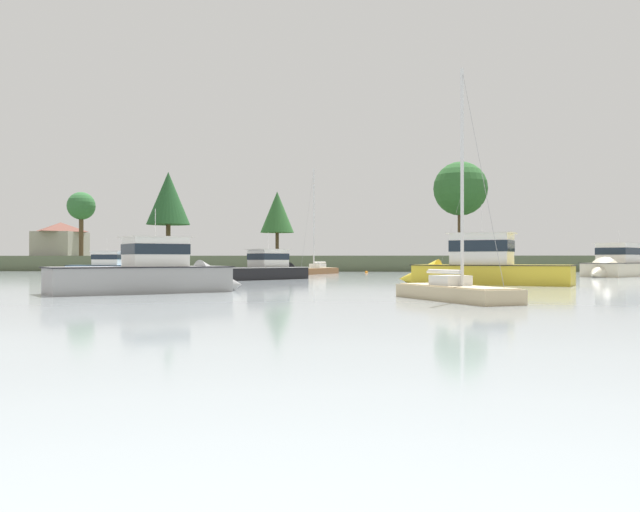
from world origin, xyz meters
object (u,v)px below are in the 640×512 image
cruiser_black (271,273)px  mooring_buoy_white (433,275)px  mooring_buoy_yellow (438,273)px  cruiser_cream (615,268)px  cruiser_skyblue (115,270)px  cruiser_grey (160,280)px  mooring_buoy_orange (366,272)px  sailboat_wood (316,272)px  cruiser_yellow (475,272)px  sailboat_sand (455,295)px  sailboat_teal (466,271)px

cruiser_black → mooring_buoy_white: size_ratio=14.77×
mooring_buoy_yellow → cruiser_cream: bearing=-29.9°
cruiser_black → cruiser_skyblue: bearing=144.0°
cruiser_grey → mooring_buoy_orange: size_ratio=22.39×
mooring_buoy_yellow → sailboat_wood: bearing=-178.4°
cruiser_yellow → sailboat_sand: bearing=-101.4°
cruiser_cream → cruiser_skyblue: bearing=176.5°
cruiser_cream → sailboat_teal: bearing=125.6°
sailboat_sand → sailboat_teal: sailboat_teal is taller
sailboat_sand → mooring_buoy_yellow: bearing=85.0°
cruiser_skyblue → sailboat_sand: (28.46, -38.10, -0.33)m
sailboat_wood → mooring_buoy_yellow: sailboat_wood is taller
cruiser_grey → sailboat_teal: (20.73, 45.32, -0.35)m
cruiser_black → mooring_buoy_white: bearing=42.8°
mooring_buoy_white → mooring_buoy_yellow: bearing=79.3°
cruiser_cream → sailboat_wood: size_ratio=0.88×
mooring_buoy_orange → sailboat_teal: bearing=5.7°
sailboat_wood → sailboat_sand: bearing=-78.5°
cruiser_yellow → sailboat_wood: bearing=114.3°
cruiser_yellow → sailboat_teal: bearing=82.7°
mooring_buoy_yellow → sailboat_teal: bearing=60.5°
cruiser_skyblue → sailboat_wood: 20.30m
cruiser_black → mooring_buoy_yellow: cruiser_black is taller
sailboat_wood → mooring_buoy_orange: bearing=49.1°
cruiser_cream → mooring_buoy_orange: cruiser_cream is taller
cruiser_cream → mooring_buoy_yellow: 16.99m
cruiser_skyblue → sailboat_sand: 47.55m
cruiser_black → sailboat_wood: sailboat_wood is taller
cruiser_black → cruiser_grey: 20.32m
cruiser_black → sailboat_sand: sailboat_sand is taller
mooring_buoy_orange → cruiser_skyblue: bearing=-155.7°
cruiser_cream → mooring_buoy_white: (-15.80, 2.77, -0.63)m
cruiser_skyblue → cruiser_yellow: cruiser_yellow is taller
mooring_buoy_orange → mooring_buoy_white: size_ratio=0.71×
cruiser_black → mooring_buoy_orange: (7.26, 23.98, -0.44)m
sailboat_sand → sailboat_teal: bearing=81.3°
cruiser_cream → sailboat_wood: 28.58m
cruiser_skyblue → mooring_buoy_orange: size_ratio=21.24×
sailboat_teal → mooring_buoy_orange: sailboat_teal is taller
cruiser_black → sailboat_sand: size_ratio=0.93×
cruiser_skyblue → mooring_buoy_orange: 27.23m
sailboat_sand → mooring_buoy_yellow: 43.82m
sailboat_teal → mooring_buoy_white: size_ratio=16.75×
sailboat_wood → mooring_buoy_yellow: (12.69, 0.35, -0.16)m
cruiser_yellow → cruiser_grey: size_ratio=1.22×
cruiser_skyblue → cruiser_black: size_ratio=1.03×
cruiser_black → mooring_buoy_white: (13.67, 12.65, -0.42)m
cruiser_skyblue → cruiser_cream: size_ratio=0.86×
sailboat_sand → mooring_buoy_orange: (-3.64, 49.30, -0.13)m
cruiser_skyblue → cruiser_yellow: 38.48m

